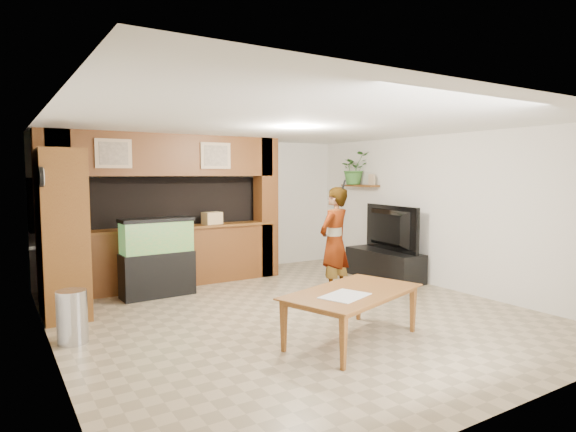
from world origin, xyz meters
TOP-DOWN VIEW (x-y plane):
  - floor at (0.00, 0.00)m, footprint 6.50×6.50m
  - ceiling at (0.00, 0.00)m, footprint 6.50×6.50m
  - wall_back at (0.00, 3.25)m, footprint 6.00×0.00m
  - wall_left at (-3.00, 0.00)m, footprint 0.00×6.50m
  - wall_right at (3.00, 0.00)m, footprint 0.00×6.50m
  - partition at (-0.95, 2.64)m, footprint 4.20×0.99m
  - wall_clock at (-2.97, 1.00)m, footprint 0.05×0.25m
  - wall_shelf at (2.85, 1.95)m, footprint 0.25×0.90m
  - pantry_cabinet at (-2.70, 1.55)m, footprint 0.57×0.93m
  - trash_can at (-2.77, 0.35)m, footprint 0.34×0.34m
  - aquarium at (-1.30, 1.95)m, footprint 1.13×0.42m
  - tv_stand at (2.65, 1.00)m, footprint 0.58×1.57m
  - television at (2.65, 1.00)m, footprint 0.34×1.46m
  - photo_frame at (2.85, 1.61)m, footprint 0.03×0.16m
  - potted_plant at (2.82, 2.10)m, footprint 0.66×0.59m
  - person at (1.10, 0.51)m, footprint 0.74×0.61m
  - microphone at (1.15, 0.35)m, footprint 0.03×0.09m
  - dining_table at (-0.00, -1.33)m, footprint 1.90×1.42m
  - newspaper_a at (-0.25, -1.44)m, footprint 0.63×0.55m
  - counter_box at (-0.15, 2.45)m, footprint 0.36×0.27m

SIDE VIEW (x-z plane):
  - floor at x=0.00m, z-range 0.00..0.00m
  - tv_stand at x=2.65m, z-range 0.00..0.52m
  - dining_table at x=0.00m, z-range 0.00..0.60m
  - trash_can at x=-2.77m, z-range 0.00..0.61m
  - newspaper_a at x=-0.25m, z-range 0.60..0.60m
  - aquarium at x=-1.30m, z-range -0.01..1.23m
  - person at x=1.10m, z-range 0.00..1.73m
  - television at x=2.65m, z-range 0.52..1.36m
  - pantry_cabinet at x=-2.70m, z-range 0.00..2.27m
  - counter_box at x=-0.15m, z-range 1.04..1.26m
  - wall_back at x=0.00m, z-range -1.70..4.30m
  - wall_left at x=-3.00m, z-range -1.95..4.55m
  - wall_right at x=3.00m, z-range -1.95..4.55m
  - partition at x=-0.95m, z-range 0.01..2.61m
  - wall_shelf at x=2.85m, z-range 1.68..1.72m
  - microphone at x=1.15m, z-range 1.70..1.85m
  - photo_frame at x=2.85m, z-range 1.72..1.93m
  - wall_clock at x=-2.97m, z-range 1.77..2.02m
  - potted_plant at x=2.82m, z-range 1.72..2.38m
  - ceiling at x=0.00m, z-range 2.60..2.60m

